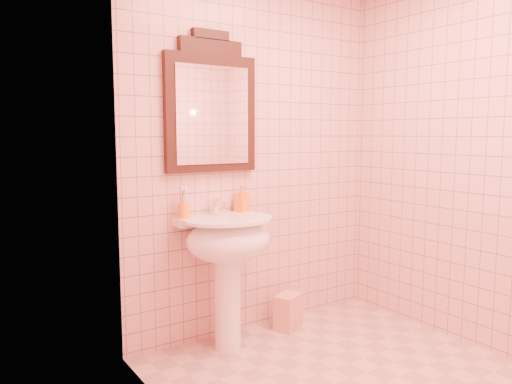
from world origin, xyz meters
TOP-DOWN VIEW (x-y plane):
  - back_wall at (0.00, 1.10)m, footprint 2.00×0.02m
  - pedestal_sink at (-0.38, 0.87)m, footprint 0.58×0.58m
  - faucet at (-0.38, 1.01)m, footprint 0.04×0.16m
  - mirror at (-0.38, 1.07)m, footprint 0.65×0.06m
  - toothbrush_cup at (-0.61, 1.02)m, footprint 0.08×0.08m
  - soap_dispenser at (-0.17, 1.03)m, footprint 0.10×0.10m
  - towel at (0.15, 0.92)m, footprint 0.24×0.21m

SIDE VIEW (x-z plane):
  - towel at x=0.15m, z-range 0.00..0.25m
  - pedestal_sink at x=-0.38m, z-range 0.23..1.09m
  - toothbrush_cup at x=-0.61m, z-range 0.83..1.00m
  - faucet at x=-0.38m, z-range 0.87..0.97m
  - soap_dispenser at x=-0.17m, z-range 0.86..1.04m
  - back_wall at x=0.00m, z-range 0.00..2.50m
  - mirror at x=-0.38m, z-range 1.11..2.01m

